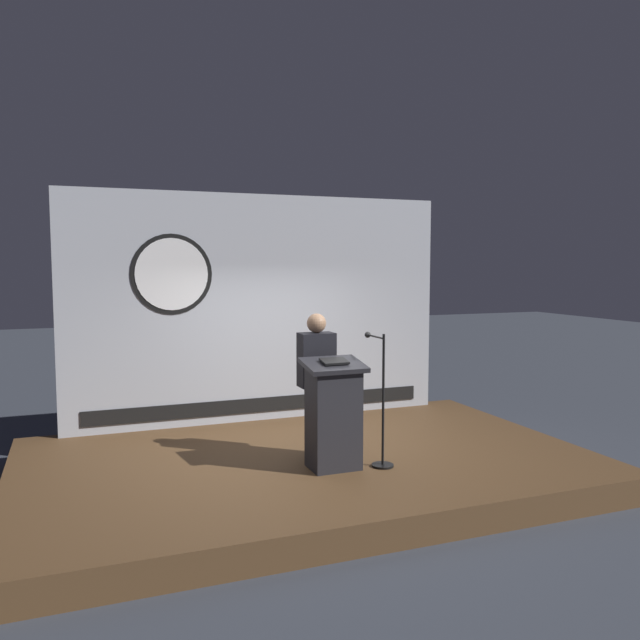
# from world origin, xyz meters

# --- Properties ---
(ground_plane) EXTENTS (40.00, 40.00, 0.00)m
(ground_plane) POSITION_xyz_m (0.00, 0.00, 0.00)
(ground_plane) COLOR #383D47
(stage_platform) EXTENTS (6.40, 4.00, 0.30)m
(stage_platform) POSITION_xyz_m (0.00, 0.00, 0.15)
(stage_platform) COLOR brown
(stage_platform) RESTS_ON ground
(banner_display) EXTENTS (5.36, 0.12, 3.15)m
(banner_display) POSITION_xyz_m (-0.02, 1.85, 1.87)
(banner_display) COLOR #B2B7C1
(banner_display) RESTS_ON stage_platform
(podium) EXTENTS (0.64, 0.50, 1.20)m
(podium) POSITION_xyz_m (0.12, -0.52, 0.89)
(podium) COLOR #26262B
(podium) RESTS_ON stage_platform
(speaker_person) EXTENTS (0.40, 0.26, 1.64)m
(speaker_person) POSITION_xyz_m (0.11, -0.04, 1.14)
(speaker_person) COLOR black
(speaker_person) RESTS_ON stage_platform
(microphone_stand) EXTENTS (0.24, 0.55, 1.45)m
(microphone_stand) POSITION_xyz_m (0.64, -0.62, 0.81)
(microphone_stand) COLOR black
(microphone_stand) RESTS_ON stage_platform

